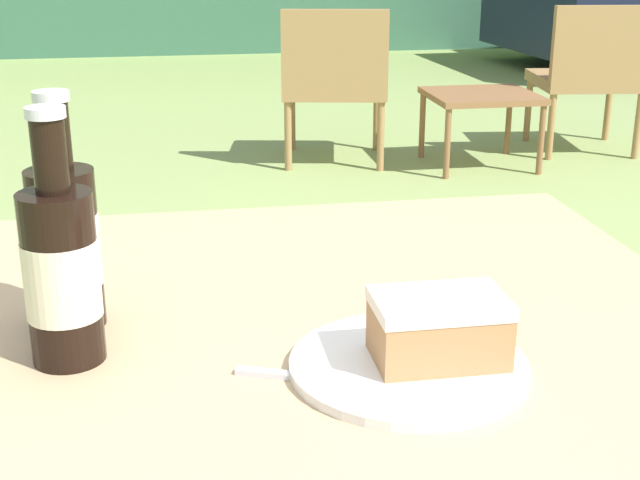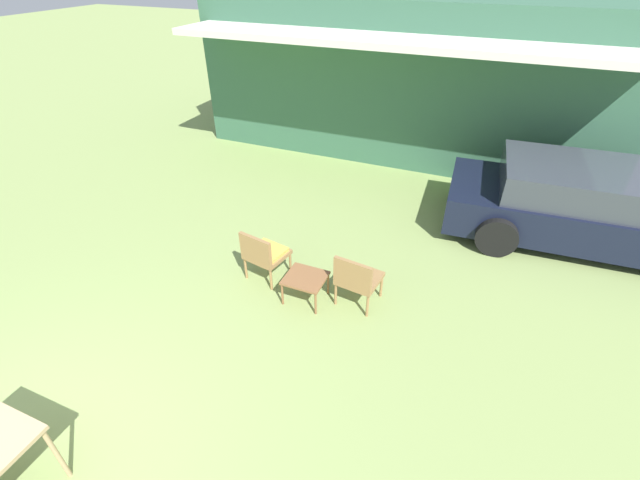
{
  "view_description": "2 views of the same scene",
  "coord_description": "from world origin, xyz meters",
  "views": [
    {
      "loc": [
        -0.17,
        -0.88,
        1.13
      ],
      "look_at": [
        0.0,
        0.1,
        0.79
      ],
      "focal_mm": 50.0,
      "sensor_mm": 36.0,
      "label": 1
    },
    {
      "loc": [
        3.22,
        -0.59,
        3.92
      ],
      "look_at": [
        1.52,
        3.47,
        0.9
      ],
      "focal_mm": 24.0,
      "sensor_mm": 36.0,
      "label": 2
    }
  ],
  "objects": [
    {
      "name": "garden_side_table",
      "position": [
        1.37,
        3.32,
        0.33
      ],
      "size": [
        0.52,
        0.48,
        0.37
      ],
      "color": "brown",
      "rests_on": "ground_plane"
    },
    {
      "name": "cabin_building",
      "position": [
        1.26,
        9.86,
        1.59
      ],
      "size": [
        8.73,
        5.31,
        3.16
      ],
      "color": "#38664C",
      "rests_on": "ground_plane"
    },
    {
      "name": "parked_car",
      "position": [
        4.82,
        6.35,
        0.6
      ],
      "size": [
        4.35,
        2.18,
        1.22
      ],
      "rotation": [
        0.0,
        0.0,
        0.06
      ],
      "color": "black",
      "rests_on": "ground_plane"
    },
    {
      "name": "wicker_chair_plain",
      "position": [
        2.02,
        3.49,
        0.44
      ],
      "size": [
        0.57,
        0.56,
        0.78
      ],
      "rotation": [
        0.0,
        0.0,
        3.02
      ],
      "color": "#9E7547",
      "rests_on": "ground_plane"
    },
    {
      "name": "wicker_chair_cushioned",
      "position": [
        0.66,
        3.51,
        0.44
      ],
      "size": [
        0.6,
        0.58,
        0.78
      ],
      "rotation": [
        0.0,
        0.0,
        2.96
      ],
      "color": "#9E7547",
      "rests_on": "ground_plane"
    }
  ]
}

